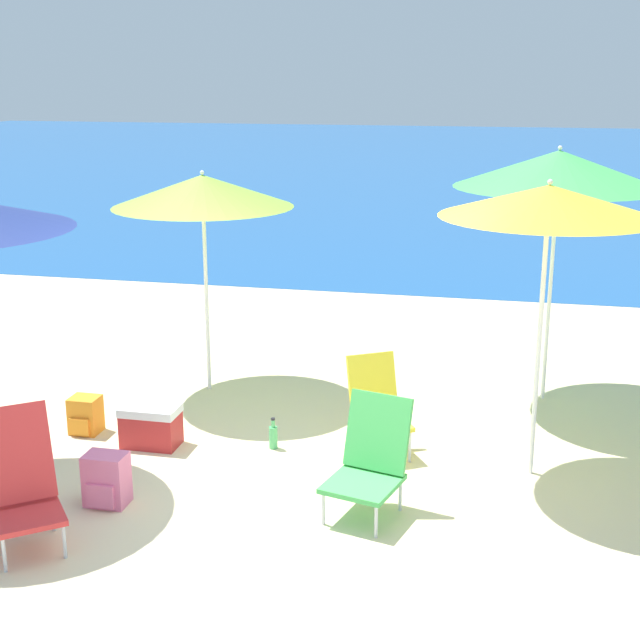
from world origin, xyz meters
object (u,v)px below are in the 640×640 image
object	(u,v)px
beach_umbrella_lime	(203,191)
beach_umbrella_green	(559,169)
beach_chair_green	(370,458)
water_bottle	(273,436)
beach_chair_red	(22,481)
cooler_box	(151,426)
backpack_pink	(106,480)
beach_chair_yellow	(377,403)
backpack_orange	(85,415)
beach_umbrella_yellow	(549,202)

from	to	relation	value
beach_umbrella_lime	beach_umbrella_green	size ratio (longest dim) A/B	0.90
beach_chair_green	water_bottle	world-z (taller)	beach_chair_green
beach_chair_red	cooler_box	size ratio (longest dim) A/B	1.89
backpack_pink	beach_chair_yellow	bearing A→B (deg)	37.58
beach_umbrella_lime	cooler_box	xyz separation A→B (m)	(-0.01, -1.42, -1.77)
beach_chair_yellow	water_bottle	distance (m)	0.90
cooler_box	beach_chair_yellow	bearing A→B (deg)	9.05
beach_chair_red	backpack_orange	xyz separation A→B (m)	(-0.48, 1.79, -0.28)
beach_chair_green	beach_umbrella_green	bearing A→B (deg)	78.78
water_bottle	backpack_pink	bearing A→B (deg)	-126.86
backpack_orange	beach_umbrella_lime	bearing A→B (deg)	62.11
beach_umbrella_green	beach_chair_green	size ratio (longest dim) A/B	2.91
water_bottle	beach_chair_red	bearing A→B (deg)	-123.32
beach_chair_yellow	beach_chair_red	world-z (taller)	beach_chair_red
beach_umbrella_yellow	beach_umbrella_lime	world-z (taller)	beach_umbrella_yellow
beach_chair_yellow	backpack_pink	size ratio (longest dim) A/B	2.08
beach_chair_yellow	backpack_pink	world-z (taller)	beach_chair_yellow
beach_umbrella_green	beach_chair_yellow	distance (m)	2.71
beach_chair_green	cooler_box	world-z (taller)	beach_chair_green
beach_umbrella_green	backpack_pink	xyz separation A→B (m)	(-3.11, -2.90, -1.98)
cooler_box	beach_umbrella_green	bearing A→B (deg)	29.91
beach_chair_green	backpack_pink	distance (m)	1.90
beach_chair_yellow	beach_chair_red	distance (m)	2.81
beach_umbrella_green	beach_umbrella_lime	bearing A→B (deg)	-172.32
water_bottle	cooler_box	distance (m)	1.02
beach_chair_yellow	backpack_orange	world-z (taller)	beach_chair_yellow
beach_umbrella_lime	backpack_pink	size ratio (longest dim) A/B	5.56
beach_umbrella_yellow	backpack_pink	bearing A→B (deg)	-158.28
beach_chair_green	backpack_pink	xyz separation A→B (m)	(-1.86, -0.32, -0.21)
beach_chair_red	beach_chair_yellow	bearing A→B (deg)	5.15
backpack_orange	water_bottle	world-z (taller)	backpack_orange
beach_chair_green	water_bottle	size ratio (longest dim) A/B	3.06
beach_umbrella_lime	beach_chair_red	xyz separation A→B (m)	(-0.20, -3.07, -1.50)
beach_umbrella_lime	beach_chair_yellow	xyz separation A→B (m)	(1.83, -1.12, -1.53)
beach_umbrella_yellow	backpack_pink	distance (m)	3.75
beach_umbrella_lime	backpack_orange	world-z (taller)	beach_umbrella_lime
beach_umbrella_lime	beach_umbrella_green	distance (m)	3.23
beach_umbrella_lime	backpack_orange	xyz separation A→B (m)	(-0.68, -1.28, -1.78)
beach_umbrella_yellow	beach_chair_red	bearing A→B (deg)	-151.25
beach_umbrella_lime	beach_chair_green	size ratio (longest dim) A/B	2.61
beach_chair_green	beach_umbrella_lime	bearing A→B (deg)	146.92
beach_umbrella_green	cooler_box	size ratio (longest dim) A/B	5.01
beach_chair_yellow	beach_umbrella_green	bearing A→B (deg)	17.41
beach_chair_red	backpack_pink	distance (m)	0.72
backpack_pink	backpack_orange	distance (m)	1.41
cooler_box	water_bottle	bearing A→B (deg)	9.11
beach_umbrella_lime	cooler_box	size ratio (longest dim) A/B	4.49
backpack_pink	beach_umbrella_green	bearing A→B (deg)	42.96
beach_umbrella_lime	beach_umbrella_green	world-z (taller)	beach_umbrella_green
beach_chair_red	backpack_orange	world-z (taller)	beach_chair_red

